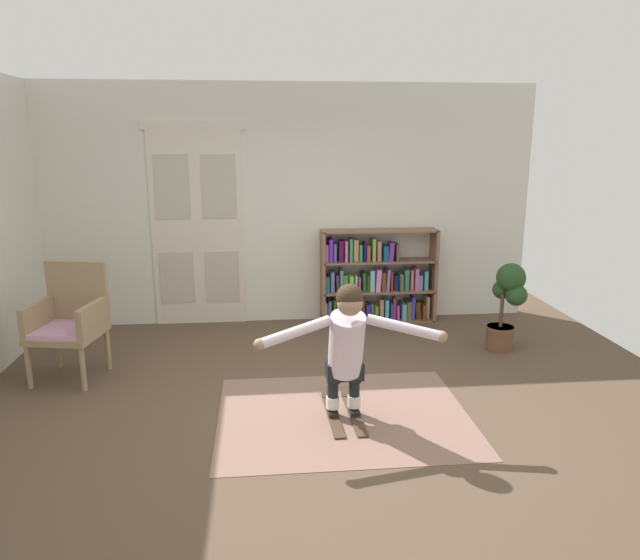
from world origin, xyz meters
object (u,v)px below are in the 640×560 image
wicker_chair (70,318)px  potted_plant (507,302)px  bookshelf (374,282)px  skis_pair (343,411)px  person_skier (347,342)px

wicker_chair → potted_plant: bearing=4.0°
bookshelf → skis_pair: 2.66m
bookshelf → skis_pair: bearing=-106.4°
bookshelf → person_skier: (-0.74, -2.68, 0.19)m
wicker_chair → person_skier: 2.79m
wicker_chair → potted_plant: size_ratio=1.15×
bookshelf → potted_plant: (1.24, -1.12, 0.03)m
bookshelf → skis_pair: bookshelf is taller
skis_pair → person_skier: size_ratio=0.57×
skis_pair → bookshelf: bearing=73.6°
bookshelf → potted_plant: size_ratio=1.51×
wicker_chair → person_skier: size_ratio=0.75×
wicker_chair → skis_pair: 2.77m
potted_plant → skis_pair: potted_plant is taller
person_skier → wicker_chair: bearing=153.6°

